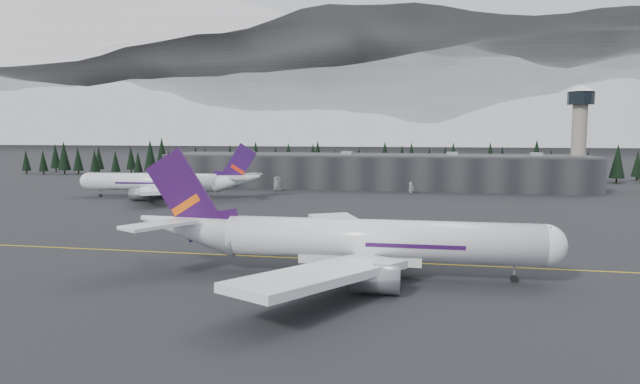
% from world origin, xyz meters
% --- Properties ---
extents(ground, '(1400.00, 1400.00, 0.00)m').
position_xyz_m(ground, '(0.00, 0.00, 0.00)').
color(ground, black).
rests_on(ground, ground).
extents(taxiline, '(400.00, 0.40, 0.02)m').
position_xyz_m(taxiline, '(0.00, -2.00, 0.01)').
color(taxiline, gold).
rests_on(taxiline, ground).
extents(terminal, '(160.00, 30.00, 12.60)m').
position_xyz_m(terminal, '(0.00, 125.00, 6.30)').
color(terminal, black).
rests_on(terminal, ground).
extents(control_tower, '(10.00, 10.00, 37.70)m').
position_xyz_m(control_tower, '(75.00, 128.00, 23.41)').
color(control_tower, gray).
rests_on(control_tower, ground).
extents(treeline, '(360.00, 20.00, 15.00)m').
position_xyz_m(treeline, '(0.00, 162.00, 7.50)').
color(treeline, black).
rests_on(treeline, ground).
extents(mountain_ridge, '(4400.00, 900.00, 420.00)m').
position_xyz_m(mountain_ridge, '(0.00, 1000.00, 0.00)').
color(mountain_ridge, white).
rests_on(mountain_ridge, ground).
extents(jet_main, '(64.58, 59.62, 18.99)m').
position_xyz_m(jet_main, '(9.66, -11.59, 5.35)').
color(jet_main, white).
rests_on(jet_main, ground).
extents(jet_parked, '(60.58, 55.75, 17.81)m').
position_xyz_m(jet_parked, '(-60.97, 75.69, 5.02)').
color(jet_parked, silver).
rests_on(jet_parked, ground).
extents(gse_vehicle_a, '(4.71, 5.76, 1.46)m').
position_xyz_m(gse_vehicle_a, '(-32.03, 102.74, 0.73)').
color(gse_vehicle_a, silver).
rests_on(gse_vehicle_a, ground).
extents(gse_vehicle_b, '(4.18, 3.49, 1.35)m').
position_xyz_m(gse_vehicle_b, '(15.76, 105.30, 0.67)').
color(gse_vehicle_b, silver).
rests_on(gse_vehicle_b, ground).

